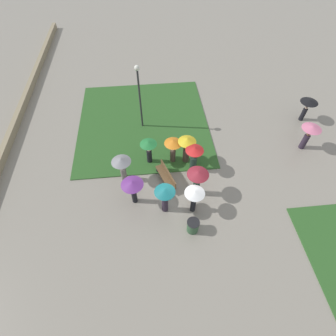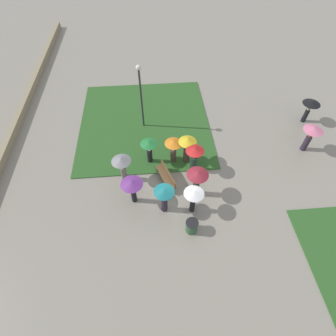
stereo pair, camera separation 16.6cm
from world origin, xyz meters
name	(u,v)px [view 2 (the right image)]	position (x,y,z in m)	size (l,w,h in m)	color
ground_plane	(183,193)	(0.00, 0.00, 0.00)	(90.00, 90.00, 0.00)	gray
lawn_patch_near	(145,122)	(-6.14, -1.97, 0.03)	(9.29, 8.95, 0.06)	#2D5B26
park_bench	(166,176)	(-0.88, -0.84, 0.48)	(1.97, 1.04, 0.90)	brown
lamp_post	(141,90)	(-5.80, -2.04, 2.91)	(0.32, 0.32, 4.55)	#2D2D30
trash_bin	(192,226)	(2.30, 0.17, 0.40)	(0.64, 0.64, 0.79)	#335638
crowd_person_red	(194,156)	(-1.58, 0.80, 1.28)	(1.03, 1.03, 1.93)	#1E3328
crowd_person_purple	(132,186)	(0.28, -2.69, 1.39)	(1.16, 1.16, 1.76)	black
crowd_person_teal	(164,195)	(0.98, -1.10, 1.38)	(1.06, 1.06, 1.91)	#2D2333
crowd_person_maroon	(197,179)	(0.11, 0.69, 1.39)	(1.15, 1.15, 1.93)	#1E3328
crowd_person_grey	(122,164)	(-1.26, -3.26, 1.37)	(1.08, 1.08, 1.84)	slate
crowd_person_yellow	(187,146)	(-2.33, 0.49, 1.35)	(1.06, 1.06, 1.95)	#47382D
crowd_person_orange	(173,146)	(-2.40, -0.31, 1.30)	(1.03, 1.03, 1.78)	#47382D
crowd_person_green	(149,147)	(-2.49, -1.73, 1.24)	(1.00, 1.00, 1.73)	black
crowd_person_white	(194,196)	(1.14, 0.37, 1.33)	(1.03, 1.03, 1.77)	black
lone_walker_far_path	(311,134)	(-2.72, 8.14, 1.34)	(1.17, 1.17, 1.84)	#2D2333
lone_walker_mid_plaza	(310,106)	(-5.37, 9.25, 1.34)	(1.17, 1.17, 1.72)	black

